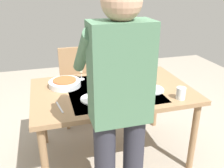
{
  "coord_description": "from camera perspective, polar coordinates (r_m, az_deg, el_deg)",
  "views": [
    {
      "loc": [
        0.58,
        2.02,
        1.68
      ],
      "look_at": [
        0.0,
        0.0,
        0.79
      ],
      "focal_mm": 39.69,
      "sensor_mm": 36.0,
      "label": 1
    }
  ],
  "objects": [
    {
      "name": "person_server",
      "position": [
        1.52,
        1.67,
        -5.05
      ],
      "size": [
        0.42,
        0.61,
        1.69
      ],
      "color": "#2D2D38",
      "rests_on": "ground_plane"
    },
    {
      "name": "serving_bowl_pasta",
      "position": [
        2.38,
        -10.83,
        0.22
      ],
      "size": [
        0.3,
        0.3,
        0.07
      ],
      "color": "silver",
      "rests_on": "dining_table"
    },
    {
      "name": "water_cup_far_left",
      "position": [
        2.16,
        15.58,
        -2.08
      ],
      "size": [
        0.08,
        0.08,
        0.1
      ],
      "primitive_type": "cylinder",
      "color": "silver",
      "rests_on": "dining_table"
    },
    {
      "name": "water_cup_near_right",
      "position": [
        2.42,
        5.22,
        1.25
      ],
      "size": [
        0.08,
        0.08,
        0.09
      ],
      "primitive_type": "cylinder",
      "color": "silver",
      "rests_on": "dining_table"
    },
    {
      "name": "water_cup_near_left",
      "position": [
        2.41,
        0.54,
        1.23
      ],
      "size": [
        0.07,
        0.07,
        0.09
      ],
      "primitive_type": "cylinder",
      "color": "silver",
      "rests_on": "dining_table"
    },
    {
      "name": "chair_near",
      "position": [
        3.11,
        -8.05,
        0.97
      ],
      "size": [
        0.4,
        0.4,
        0.91
      ],
      "color": "brown",
      "rests_on": "ground_plane"
    },
    {
      "name": "table_knife",
      "position": [
        2.01,
        -11.99,
        -5.24
      ],
      "size": [
        0.05,
        0.2,
        0.0
      ],
      "primitive_type": "cube",
      "rotation": [
        0.0,
        0.0,
        0.16
      ],
      "color": "silver",
      "rests_on": "dining_table"
    },
    {
      "name": "wine_glass_left",
      "position": [
        2.5,
        -7.17,
        3.26
      ],
      "size": [
        0.07,
        0.07,
        0.15
      ],
      "color": "white",
      "rests_on": "dining_table"
    },
    {
      "name": "wine_bottle",
      "position": [
        1.98,
        1.67,
        -1.75
      ],
      "size": [
        0.07,
        0.07,
        0.3
      ],
      "color": "black",
      "rests_on": "dining_table"
    },
    {
      "name": "wine_glass_right",
      "position": [
        2.72,
        7.76,
        4.85
      ],
      "size": [
        0.07,
        0.07,
        0.15
      ],
      "color": "white",
      "rests_on": "dining_table"
    },
    {
      "name": "table_fork",
      "position": [
        2.58,
        9.07,
        1.39
      ],
      "size": [
        0.03,
        0.18,
        0.0
      ],
      "primitive_type": "cube",
      "rotation": [
        0.0,
        0.0,
        -0.09
      ],
      "color": "silver",
      "rests_on": "dining_table"
    },
    {
      "name": "dinner_plate_far",
      "position": [
        2.1,
        -4.18,
        -3.44
      ],
      "size": [
        0.23,
        0.23,
        0.01
      ],
      "primitive_type": "cylinder",
      "color": "silver",
      "rests_on": "dining_table"
    },
    {
      "name": "dining_table",
      "position": [
        2.33,
        0.0,
        -2.84
      ],
      "size": [
        1.46,
        0.94,
        0.74
      ],
      "color": "#93704C",
      "rests_on": "ground_plane"
    },
    {
      "name": "ground_plane",
      "position": [
        2.68,
        0.0,
        -15.81
      ],
      "size": [
        6.0,
        6.0,
        0.0
      ],
      "primitive_type": "plane",
      "color": "#9E9384"
    },
    {
      "name": "dinner_plate_near",
      "position": [
        2.3,
        9.08,
        -1.25
      ],
      "size": [
        0.23,
        0.23,
        0.01
      ],
      "primitive_type": "cylinder",
      "color": "silver",
      "rests_on": "dining_table"
    }
  ]
}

